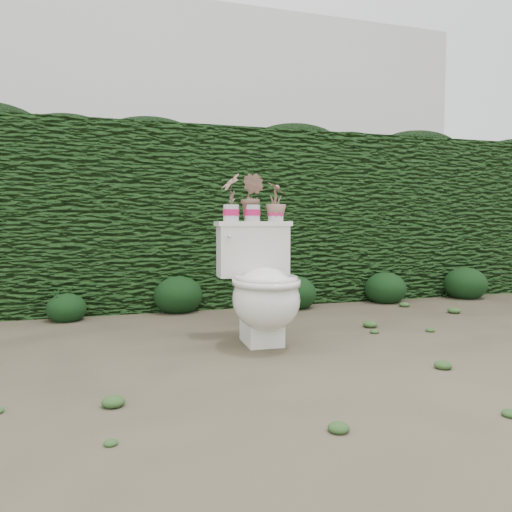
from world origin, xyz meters
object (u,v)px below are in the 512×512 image
object	(u,v)px
potted_plant_left	(231,198)
potted_plant_center	(252,199)
toilet	(262,288)
potted_plant_right	(276,203)

from	to	relation	value
potted_plant_left	potted_plant_center	bearing A→B (deg)	79.89
toilet	potted_plant_left	bearing A→B (deg)	121.87
potted_plant_left	potted_plant_right	distance (m)	0.31
potted_plant_left	potted_plant_center	world-z (taller)	potted_plant_left
potted_plant_left	potted_plant_right	size ratio (longest dim) A/B	1.21
toilet	potted_plant_center	world-z (taller)	potted_plant_center
toilet	potted_plant_right	world-z (taller)	potted_plant_right
toilet	potted_plant_left	distance (m)	0.64
potted_plant_center	potted_plant_right	bearing A→B (deg)	50.87
toilet	potted_plant_left	size ratio (longest dim) A/B	2.57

